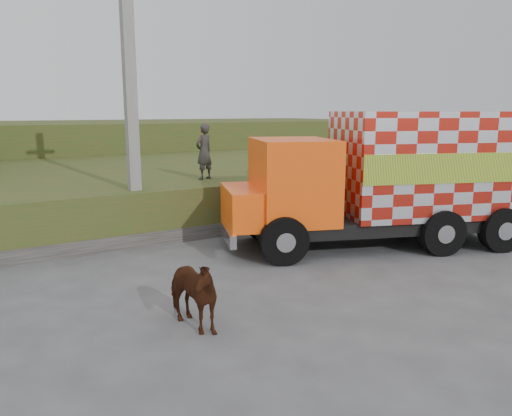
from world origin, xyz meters
TOP-DOWN VIEW (x-y plane):
  - ground at (0.00, 0.00)m, footprint 120.00×120.00m
  - embankment at (0.00, 10.00)m, footprint 40.00×12.00m
  - embankment_far at (0.00, 22.00)m, footprint 40.00×12.00m
  - retaining_strip at (-2.00, 4.20)m, footprint 16.00×0.50m
  - utility_pole at (-1.00, 4.60)m, footprint 1.20×0.30m
  - cargo_truck at (4.94, 0.84)m, footprint 8.55×5.16m
  - cow at (-1.98, -1.39)m, footprint 0.96×1.64m
  - pedestrian at (1.61, 5.65)m, footprint 0.75×0.63m

SIDE VIEW (x-z plane):
  - ground at x=0.00m, z-range 0.00..0.00m
  - retaining_strip at x=-2.00m, z-range 0.00..0.40m
  - cow at x=-1.98m, z-range 0.00..1.30m
  - embankment at x=0.00m, z-range 0.00..1.50m
  - embankment_far at x=0.00m, z-range 0.00..3.00m
  - cargo_truck at x=4.94m, z-range 0.06..3.70m
  - pedestrian at x=1.61m, z-range 1.50..3.26m
  - utility_pole at x=-1.00m, z-range 0.08..8.07m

